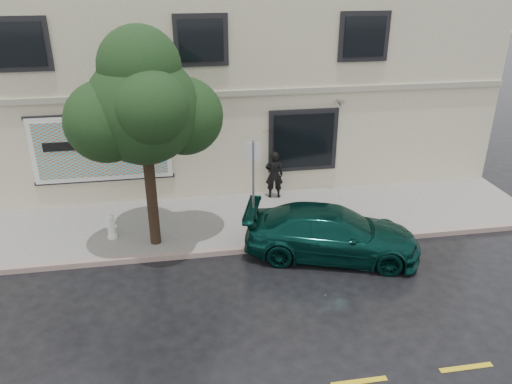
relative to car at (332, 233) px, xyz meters
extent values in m
plane|color=black|center=(-3.03, -0.99, -0.67)|extent=(90.00, 90.00, 0.00)
cube|color=#999590|center=(-3.03, 2.26, -0.60)|extent=(20.00, 3.50, 0.15)
cube|color=gray|center=(-3.03, 0.51, -0.60)|extent=(20.00, 0.18, 0.16)
cube|color=beige|center=(-3.03, 8.01, 2.83)|extent=(20.00, 8.00, 7.00)
cube|color=#9E9984|center=(-3.03, 3.97, 2.93)|extent=(20.00, 0.12, 0.18)
cube|color=black|center=(0.17, 3.97, 1.28)|extent=(2.30, 0.10, 2.10)
cube|color=black|center=(0.17, 3.91, 1.28)|extent=(2.00, 0.05, 1.80)
cube|color=black|center=(-8.03, 3.91, 4.53)|extent=(1.30, 0.05, 1.20)
cube|color=black|center=(-3.03, 3.91, 4.53)|extent=(1.30, 0.05, 1.20)
cube|color=black|center=(1.97, 3.91, 4.53)|extent=(1.30, 0.05, 1.20)
cube|color=white|center=(-6.23, 3.94, 1.38)|extent=(4.20, 0.06, 2.10)
cube|color=#C4602B|center=(-6.23, 3.90, 1.38)|extent=(3.90, 0.04, 1.80)
cube|color=black|center=(-6.23, 3.97, 0.33)|extent=(4.30, 0.10, 0.10)
cube|color=black|center=(-6.23, 3.97, 2.43)|extent=(4.30, 0.10, 0.10)
cube|color=black|center=(-6.23, 3.87, 1.53)|extent=(3.40, 0.02, 0.28)
imported|color=#083029|center=(0.00, 0.00, 0.00)|extent=(5.03, 3.33, 1.35)
imported|color=black|center=(-0.85, 3.61, 0.28)|extent=(0.64, 0.48, 1.60)
imported|color=black|center=(-0.85, 3.61, 1.42)|extent=(1.00, 1.00, 0.68)
cylinder|color=#332416|center=(-4.69, 1.21, 0.82)|extent=(0.29, 0.29, 2.69)
sphere|color=black|center=(-4.69, 1.21, 3.29)|extent=(2.81, 2.81, 2.81)
cylinder|color=silver|center=(-5.91, 1.68, -0.49)|extent=(0.28, 0.28, 0.07)
cylinder|color=silver|center=(-5.91, 1.68, -0.19)|extent=(0.21, 0.21, 0.51)
sphere|color=silver|center=(-5.91, 1.68, 0.10)|extent=(0.21, 0.21, 0.21)
cylinder|color=silver|center=(-5.91, 1.68, -0.17)|extent=(0.30, 0.09, 0.09)
cylinder|color=gray|center=(-2.01, 0.71, 0.97)|extent=(0.06, 0.06, 2.99)
cube|color=silver|center=(-2.01, 0.71, 2.18)|extent=(0.36, 0.10, 0.48)
camera|label=1|loc=(-3.93, -11.17, 6.52)|focal=35.00mm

